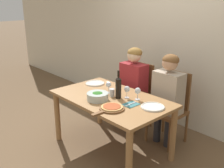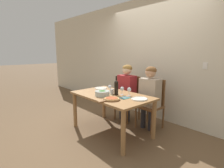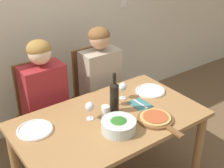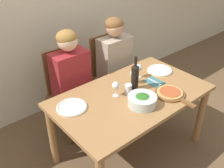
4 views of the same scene
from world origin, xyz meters
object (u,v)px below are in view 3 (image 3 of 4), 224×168
chair_left (42,109)px  chair_right (95,91)px  person_man (101,75)px  person_woman (45,93)px  wine_glass_right (123,88)px  wine_glass_centre (114,94)px  dinner_plate_right (150,91)px  wine_bottle (114,97)px  water_tumbler (105,112)px  pizza_on_board (156,119)px  wine_glass_left (90,107)px  fork_on_napkin (140,104)px  broccoli_bowl (119,126)px  dinner_plate_left (35,130)px

chair_left → chair_right: size_ratio=1.00×
person_man → person_woman: bearing=180.0°
chair_right → wine_glass_right: (-0.09, -0.58, 0.32)m
person_man → wine_glass_centre: person_man is taller
wine_glass_centre → dinner_plate_right: bearing=-0.1°
wine_bottle → water_tumbler: bearing=-171.0°
wine_bottle → dinner_plate_right: (0.47, 0.08, -0.13)m
pizza_on_board → wine_glass_left: 0.52m
person_man → fork_on_napkin: person_man is taller
wine_bottle → broccoli_bowl: wine_bottle is taller
chair_right → person_woman: bearing=-169.2°
person_woman → wine_bottle: person_woman is taller
wine_bottle → person_man: bearing=64.8°
person_woman → person_man: same height
chair_left → wine_bottle: (0.32, -0.72, 0.36)m
wine_glass_centre → dinner_plate_left: bearing=175.5°
chair_left → wine_glass_right: bearing=-48.4°
person_woman → person_man: 0.61m
wine_bottle → pizza_on_board: wine_bottle is taller
dinner_plate_left → person_man: bearing=27.1°
wine_glass_centre → wine_bottle: bearing=-127.1°
dinner_plate_left → wine_glass_left: size_ratio=1.78×
person_woman → dinner_plate_right: 0.95m
wine_bottle → broccoli_bowl: 0.27m
person_woman → wine_bottle: (0.32, -0.60, 0.13)m
wine_glass_left → person_woman: bearing=101.3°
person_man → wine_bottle: 0.68m
wine_glass_right → fork_on_napkin: wine_glass_right is taller
wine_glass_left → broccoli_bowl: bearing=-71.3°
person_woman → wine_glass_right: (0.52, -0.47, 0.09)m
dinner_plate_right → wine_glass_right: 0.30m
chair_left → water_tumbler: bearing=-72.7°
chair_right → dinner_plate_left: 1.10m
water_tumbler → dinner_plate_right: bearing=9.9°
dinner_plate_left → water_tumbler: water_tumbler is taller
dinner_plate_right → broccoli_bowl: bearing=-152.6°
chair_right → wine_bottle: (-0.28, -0.72, 0.36)m
chair_left → pizza_on_board: chair_left is taller
dinner_plate_left → wine_glass_left: bearing=-14.6°
dinner_plate_right → person_man: bearing=109.5°
dinner_plate_left → dinner_plate_right: 1.09m
wine_bottle → water_tumbler: 0.14m
dinner_plate_right → fork_on_napkin: (-0.22, -0.12, -0.01)m
broccoli_bowl → person_woman: bearing=103.6°
chair_right → wine_bottle: size_ratio=2.78×
dinner_plate_right → pizza_on_board: 0.46m
broccoli_bowl → wine_bottle: bearing=60.7°
wine_glass_left → chair_left: bearing=99.4°
person_woman → pizza_on_board: (0.51, -0.89, 0.00)m
pizza_on_board → wine_glass_right: 0.43m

